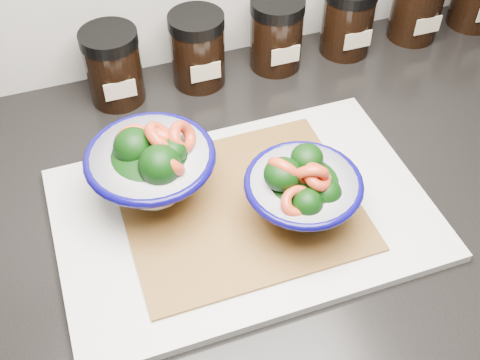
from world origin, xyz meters
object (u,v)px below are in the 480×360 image
object	(u,v)px
spice_jar_d	(348,19)
spice_jar_a	(113,66)
cutting_board	(244,214)
bowl_left	(152,167)
spice_jar_b	(198,49)
bowl_right	(302,192)
spice_jar_c	(276,34)
spice_jar_e	(417,5)

from	to	relation	value
spice_jar_d	spice_jar_a	bearing A→B (deg)	180.00
cutting_board	bowl_left	size ratio (longest dim) A/B	2.90
spice_jar_d	spice_jar_b	bearing A→B (deg)	180.00
bowl_right	spice_jar_c	bearing A→B (deg)	73.45
spice_jar_c	spice_jar_e	bearing A→B (deg)	0.00
spice_jar_a	spice_jar_c	world-z (taller)	same
bowl_left	spice_jar_d	world-z (taller)	bowl_left
bowl_left	spice_jar_a	bearing A→B (deg)	90.92
cutting_board	spice_jar_a	world-z (taller)	spice_jar_a
spice_jar_b	spice_jar_c	world-z (taller)	same
spice_jar_c	spice_jar_e	world-z (taller)	same
bowl_left	spice_jar_c	world-z (taller)	bowl_left
spice_jar_a	spice_jar_b	xyz separation A→B (m)	(0.13, 0.00, 0.00)
spice_jar_c	spice_jar_d	size ratio (longest dim) A/B	1.00
bowl_right	spice_jar_d	world-z (taller)	bowl_right
spice_jar_b	cutting_board	bearing A→B (deg)	-95.54
cutting_board	spice_jar_b	xyz separation A→B (m)	(0.03, 0.28, 0.05)
spice_jar_e	spice_jar_b	bearing A→B (deg)	180.00
spice_jar_c	spice_jar_d	distance (m)	0.12
spice_jar_b	spice_jar_e	world-z (taller)	same
spice_jar_a	bowl_right	bearing A→B (deg)	-63.41
bowl_right	cutting_board	bearing A→B (deg)	149.63
spice_jar_a	spice_jar_e	size ratio (longest dim) A/B	1.00
spice_jar_c	bowl_right	bearing A→B (deg)	-106.55
cutting_board	bowl_left	xyz separation A→B (m)	(-0.09, 0.06, 0.06)
bowl_right	spice_jar_d	size ratio (longest dim) A/B	1.21
spice_jar_b	spice_jar_a	bearing A→B (deg)	180.00
bowl_left	spice_jar_b	distance (m)	0.25
bowl_left	spice_jar_e	distance (m)	0.54
bowl_left	spice_jar_e	xyz separation A→B (m)	(0.49, 0.22, -0.01)
cutting_board	spice_jar_c	distance (m)	0.32
spice_jar_d	spice_jar_e	xyz separation A→B (m)	(0.12, 0.00, 0.00)
spice_jar_b	spice_jar_c	distance (m)	0.12
spice_jar_b	spice_jar_d	size ratio (longest dim) A/B	1.00
bowl_right	spice_jar_a	xyz separation A→B (m)	(-0.16, 0.31, -0.00)
bowl_left	spice_jar_e	size ratio (longest dim) A/B	1.37
bowl_left	spice_jar_d	bearing A→B (deg)	31.24
bowl_right	spice_jar_e	distance (m)	0.46
cutting_board	spice_jar_b	world-z (taller)	spice_jar_b
spice_jar_b	bowl_right	bearing A→B (deg)	-84.27
cutting_board	spice_jar_d	size ratio (longest dim) A/B	3.98
spice_jar_c	spice_jar_e	xyz separation A→B (m)	(0.24, 0.00, 0.00)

